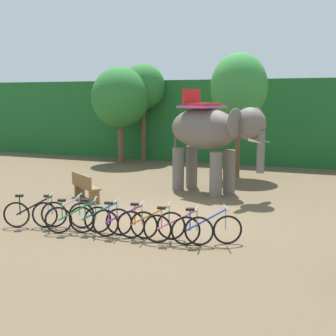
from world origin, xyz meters
name	(u,v)px	position (x,y,z in m)	size (l,w,h in m)	color
ground_plane	(170,218)	(0.00, 0.00, 0.00)	(80.00, 80.00, 0.00)	brown
foliage_hedge	(259,120)	(0.00, 14.12, 2.20)	(36.00, 6.00, 4.40)	#1E6028
tree_far_right	(120,98)	(-6.43, 9.39, 3.43)	(3.02, 3.02, 5.05)	brown
tree_left	(143,87)	(-5.63, 10.55, 4.00)	(2.36, 2.36, 5.27)	brown
tree_center_right	(239,87)	(0.28, 7.42, 3.89)	(2.44, 2.44, 5.36)	brown
elephant	(211,133)	(0.11, 3.77, 2.20)	(4.19, 2.92, 3.78)	#665E56
bike_black	(35,213)	(-3.04, -2.21, 0.39)	(1.59, 0.79, 0.92)	black
bike_white	(63,214)	(-2.31, -1.99, 0.39)	(1.64, 0.69, 0.92)	black
bike_green	(78,219)	(-1.68, -2.25, 0.39)	(1.58, 0.80, 0.92)	black
bike_teal	(100,220)	(-1.11, -2.12, 0.39)	(1.69, 0.52, 0.92)	black
bike_purple	(124,223)	(-0.39, -2.16, 0.39)	(1.69, 0.52, 0.92)	black
bike_orange	(151,224)	(0.26, -2.00, 0.39)	(1.66, 0.64, 0.92)	black
bike_pink	(178,229)	(1.02, -2.14, 0.39)	(1.69, 0.53, 0.92)	black
bike_blue	(207,229)	(1.66, -1.92, 0.39)	(1.56, 0.83, 0.92)	black
wooden_bench	(85,186)	(-3.59, 1.16, 0.48)	(1.47, 1.18, 0.89)	brown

